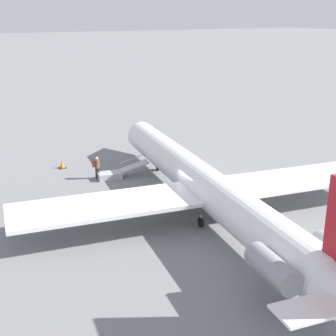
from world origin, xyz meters
The scene contains 5 objects.
ground_plane centered at (0.00, 0.00, 0.00)m, with size 600.00×600.00×0.00m, color slate.
airplane_main centered at (-0.91, 0.16, 1.89)m, with size 31.55×24.42×6.33m.
boarding_stairs centered at (8.29, 2.32, 0.36)m, with size 1.69×4.13×1.61m.
passenger centered at (8.90, 3.55, 1.00)m, with size 0.38×0.56×1.74m.
traffic_cone_near_stairs centered at (12.77, 5.05, 0.29)m, with size 0.57×0.57×0.63m.
Camera 1 is at (-23.34, 16.17, 12.18)m, focal length 50.00 mm.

